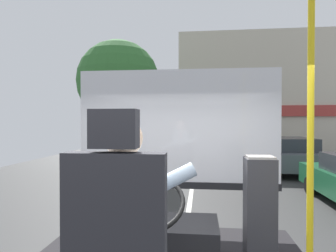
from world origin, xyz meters
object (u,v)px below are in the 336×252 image
(fare_box, at_px, (260,213))
(handrail_pole, at_px, (310,153))
(parked_car_charcoal, at_px, (288,154))
(parked_car_black, at_px, (260,144))
(steering_console, at_px, (157,241))
(parked_car_silver, at_px, (249,140))
(bus_driver, at_px, (126,215))

(fare_box, bearing_deg, handrail_pole, -68.91)
(fare_box, bearing_deg, parked_car_charcoal, 72.98)
(handrail_pole, bearing_deg, parked_car_black, 80.25)
(handrail_pole, distance_m, parked_car_black, 17.38)
(steering_console, bearing_deg, parked_car_charcoal, 68.57)
(fare_box, distance_m, parked_car_charcoal, 10.73)
(fare_box, xyz_separation_m, parked_car_charcoal, (3.14, 10.24, -0.57))
(fare_box, relative_size, parked_car_black, 0.24)
(steering_console, bearing_deg, parked_car_silver, 79.07)
(bus_driver, relative_size, parked_car_black, 0.19)
(parked_car_black, distance_m, parked_car_silver, 5.64)
(handrail_pole, bearing_deg, parked_car_charcoal, 74.93)
(parked_car_silver, bearing_deg, steering_console, -100.93)
(steering_console, height_order, parked_car_charcoal, steering_console)
(steering_console, distance_m, parked_car_silver, 22.62)
(fare_box, relative_size, parked_car_silver, 0.25)
(steering_console, distance_m, parked_car_charcoal, 11.07)
(bus_driver, relative_size, fare_box, 0.82)
(bus_driver, xyz_separation_m, fare_box, (0.91, 1.13, -0.30))
(steering_console, xyz_separation_m, parked_car_charcoal, (4.04, 10.30, -0.30))
(parked_car_black, xyz_separation_m, parked_car_silver, (0.22, 5.63, -0.05))
(handrail_pole, distance_m, parked_car_charcoal, 11.27)
(steering_console, bearing_deg, fare_box, 3.74)
(bus_driver, relative_size, steering_console, 0.74)
(parked_car_charcoal, height_order, parked_car_silver, parked_car_charcoal)
(fare_box, xyz_separation_m, parked_car_silver, (3.38, 22.15, -0.68))
(steering_console, bearing_deg, parked_car_black, 76.21)
(bus_driver, height_order, fare_box, bus_driver)
(handrail_pole, height_order, parked_car_silver, handrail_pole)
(handrail_pole, bearing_deg, steering_console, 155.48)
(parked_car_black, height_order, parked_car_silver, parked_car_black)
(bus_driver, xyz_separation_m, parked_car_charcoal, (4.04, 11.38, -0.87))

